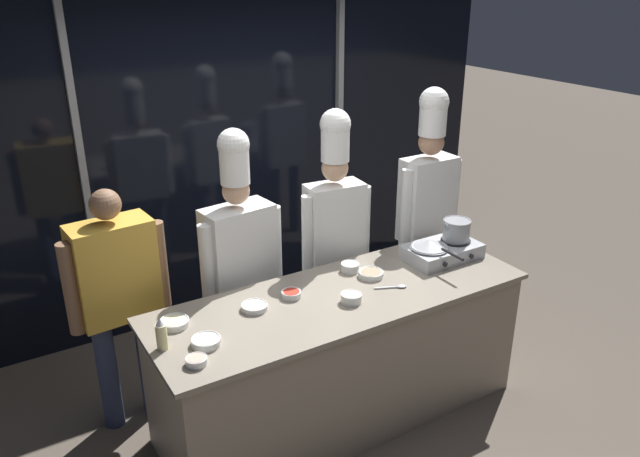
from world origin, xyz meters
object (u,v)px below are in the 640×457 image
at_px(prep_bowl_mushrooms, 371,274).
at_px(prep_bowl_shrimp, 196,360).
at_px(serving_spoon_slotted, 396,287).
at_px(chef_sous, 335,222).
at_px(squeeze_bottle_oil, 161,334).
at_px(prep_bowl_onion, 254,306).
at_px(chef_head, 239,252).
at_px(frying_pan, 430,244).
at_px(prep_bowl_rice, 350,267).
at_px(portable_stove, 442,251).
at_px(person_guest, 117,289).
at_px(prep_bowl_noodles, 174,322).
at_px(prep_bowl_chicken, 351,297).
at_px(chef_line, 428,196).
at_px(prep_bowl_garlic, 206,341).
at_px(prep_bowl_chili_flakes, 291,294).
at_px(stock_pot, 457,230).

relative_size(prep_bowl_mushrooms, prep_bowl_shrimp, 1.48).
height_order(serving_spoon_slotted, chef_sous, chef_sous).
bearing_deg(prep_bowl_mushrooms, squeeze_bottle_oil, -175.94).
bearing_deg(prep_bowl_onion, chef_head, 74.02).
relative_size(frying_pan, chef_head, 0.24).
distance_m(prep_bowl_rice, prep_bowl_onion, 0.77).
height_order(portable_stove, chef_sous, chef_sous).
height_order(portable_stove, person_guest, person_guest).
bearing_deg(prep_bowl_shrimp, person_guest, 99.35).
distance_m(prep_bowl_onion, prep_bowl_mushrooms, 0.83).
height_order(prep_bowl_onion, prep_bowl_noodles, prep_bowl_noodles).
bearing_deg(portable_stove, prep_bowl_mushrooms, 177.47).
distance_m(prep_bowl_chicken, chef_line, 1.36).
bearing_deg(squeeze_bottle_oil, prep_bowl_garlic, -23.16).
bearing_deg(prep_bowl_chili_flakes, squeeze_bottle_oil, -171.21).
bearing_deg(prep_bowl_garlic, prep_bowl_rice, 16.02).
bearing_deg(prep_bowl_chicken, prep_bowl_rice, 57.04).
xyz_separation_m(prep_bowl_chili_flakes, prep_bowl_noodles, (-0.72, 0.06, -0.00)).
xyz_separation_m(portable_stove, frying_pan, (-0.12, -0.00, 0.08)).
distance_m(prep_bowl_chicken, prep_bowl_chili_flakes, 0.37).
bearing_deg(chef_sous, squeeze_bottle_oil, 26.99).
relative_size(prep_bowl_garlic, chef_head, 0.09).
distance_m(prep_bowl_rice, prep_bowl_chili_flakes, 0.51).
bearing_deg(prep_bowl_noodles, prep_bowl_onion, -8.90).
bearing_deg(serving_spoon_slotted, prep_bowl_shrimp, -174.88).
relative_size(prep_bowl_rice, prep_bowl_onion, 0.78).
distance_m(prep_bowl_shrimp, serving_spoon_slotted, 1.37).
distance_m(prep_bowl_noodles, chef_head, 0.76).
height_order(frying_pan, serving_spoon_slotted, frying_pan).
distance_m(prep_bowl_onion, person_guest, 0.86).
bearing_deg(prep_bowl_chili_flakes, stock_pot, -2.50).
bearing_deg(prep_bowl_garlic, serving_spoon_slotted, -0.82).
bearing_deg(person_guest, prep_bowl_onion, 133.32).
height_order(portable_stove, prep_bowl_chicken, portable_stove).
distance_m(prep_bowl_chicken, chef_sous, 0.79).
relative_size(prep_bowl_noodles, serving_spoon_slotted, 0.83).
distance_m(portable_stove, chef_sous, 0.77).
height_order(portable_stove, prep_bowl_onion, portable_stove).
height_order(prep_bowl_shrimp, chef_sous, chef_sous).
bearing_deg(stock_pot, prep_bowl_garlic, -175.10).
xyz_separation_m(prep_bowl_noodles, person_guest, (-0.18, 0.50, 0.03)).
relative_size(squeeze_bottle_oil, person_guest, 0.12).
xyz_separation_m(squeeze_bottle_oil, prep_bowl_mushrooms, (1.41, 0.10, -0.07)).
distance_m(prep_bowl_garlic, prep_bowl_noodles, 0.28).
relative_size(serving_spoon_slotted, chef_head, 0.11).
height_order(prep_bowl_chicken, chef_sous, chef_sous).
bearing_deg(prep_bowl_shrimp, frying_pan, 9.55).
xyz_separation_m(stock_pot, chef_sous, (-0.67, 0.51, 0.02)).
bearing_deg(prep_bowl_garlic, prep_bowl_shrimp, -127.52).
bearing_deg(prep_bowl_noodles, chef_sous, 16.96).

